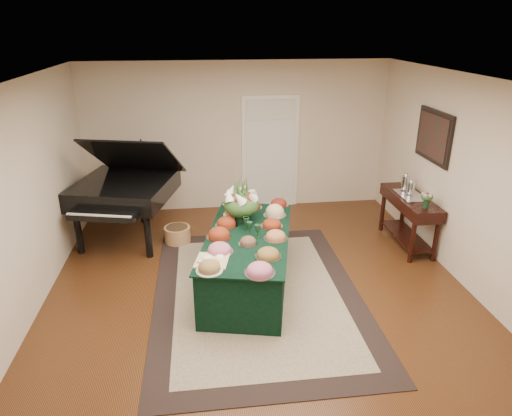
{
  "coord_description": "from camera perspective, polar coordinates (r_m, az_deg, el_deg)",
  "views": [
    {
      "loc": [
        -0.68,
        -5.16,
        3.29
      ],
      "look_at": [
        0.0,
        0.3,
        1.05
      ],
      "focal_mm": 32.0,
      "sensor_mm": 36.0,
      "label": 1
    }
  ],
  "objects": [
    {
      "name": "ground",
      "position": [
        6.16,
        0.35,
        -10.15
      ],
      "size": [
        6.0,
        6.0,
        0.0
      ],
      "primitive_type": "plane",
      "color": "black",
      "rests_on": "ground"
    },
    {
      "name": "area_rug",
      "position": [
        6.05,
        0.18,
        -10.73
      ],
      "size": [
        2.65,
        3.7,
        0.01
      ],
      "color": "black",
      "rests_on": "ground"
    },
    {
      "name": "kitchen_doorway",
      "position": [
        8.53,
        1.78,
        6.75
      ],
      "size": [
        1.05,
        0.07,
        2.1
      ],
      "color": "white",
      "rests_on": "ground"
    },
    {
      "name": "buffet_table",
      "position": [
        6.05,
        -0.98,
        -6.56
      ],
      "size": [
        1.49,
        2.37,
        0.76
      ],
      "color": "black",
      "rests_on": "ground"
    },
    {
      "name": "food_platters",
      "position": [
        5.91,
        -1.06,
        -2.69
      ],
      "size": [
        1.38,
        2.36,
        0.15
      ],
      "color": "silver",
      "rests_on": "buffet_table"
    },
    {
      "name": "cutting_board",
      "position": [
        5.27,
        -5.5,
        -6.28
      ],
      "size": [
        0.44,
        0.44,
        0.1
      ],
      "color": "tan",
      "rests_on": "buffet_table"
    },
    {
      "name": "green_goblets",
      "position": [
        5.9,
        -0.77,
        -2.32
      ],
      "size": [
        0.2,
        0.34,
        0.18
      ],
      "color": "black",
      "rests_on": "buffet_table"
    },
    {
      "name": "floral_centerpiece",
      "position": [
        6.18,
        -1.85,
        0.93
      ],
      "size": [
        0.5,
        0.5,
        0.5
      ],
      "color": "black",
      "rests_on": "buffet_table"
    },
    {
      "name": "grand_piano",
      "position": [
        7.48,
        -16.08,
        2.35
      ],
      "size": [
        1.83,
        1.95,
        1.73
      ],
      "color": "black",
      "rests_on": "ground"
    },
    {
      "name": "wicker_basket",
      "position": [
        7.45,
        -9.78,
        -3.29
      ],
      "size": [
        0.42,
        0.42,
        0.26
      ],
      "primitive_type": "cylinder",
      "color": "#A46F42",
      "rests_on": "ground"
    },
    {
      "name": "mahogany_sideboard",
      "position": [
        7.45,
        18.65,
        0.04
      ],
      "size": [
        0.45,
        1.35,
        0.82
      ],
      "color": "black",
      "rests_on": "ground"
    },
    {
      "name": "tea_service",
      "position": [
        7.46,
        18.52,
        2.57
      ],
      "size": [
        0.34,
        0.58,
        0.3
      ],
      "color": "silver",
      "rests_on": "mahogany_sideboard"
    },
    {
      "name": "pink_bouquet",
      "position": [
        6.95,
        20.58,
        1.25
      ],
      "size": [
        0.19,
        0.19,
        0.24
      ],
      "color": "black",
      "rests_on": "mahogany_sideboard"
    },
    {
      "name": "wall_painting",
      "position": [
        7.23,
        21.33,
        8.36
      ],
      "size": [
        0.05,
        0.95,
        0.75
      ],
      "color": "black",
      "rests_on": "ground"
    }
  ]
}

